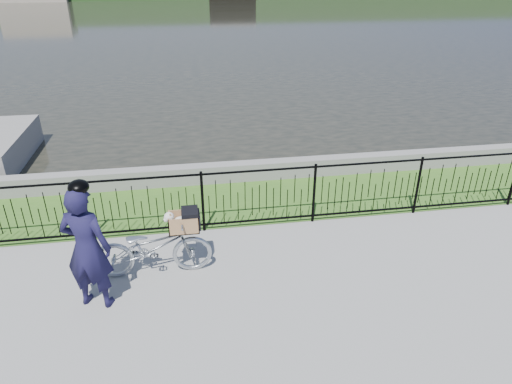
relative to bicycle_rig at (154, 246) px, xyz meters
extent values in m
plane|color=gray|center=(1.81, -0.48, -0.48)|extent=(120.00, 120.00, 0.00)
cube|color=#3C6820|center=(1.81, 2.12, -0.47)|extent=(60.00, 2.00, 0.01)
plane|color=#28271F|center=(1.81, 32.52, -0.48)|extent=(120.00, 120.00, 0.00)
cube|color=gray|center=(1.81, 3.12, -0.28)|extent=(60.00, 0.30, 0.40)
imported|color=#A7ADB3|center=(-0.02, 0.00, -0.01)|extent=(1.77, 0.62, 0.93)
cube|color=black|center=(0.48, 0.00, 0.24)|extent=(0.38, 0.18, 0.02)
cube|color=#A3774B|center=(0.48, 0.00, 0.25)|extent=(0.45, 0.29, 0.01)
cube|color=#A3774B|center=(0.48, 0.14, 0.38)|extent=(0.45, 0.01, 0.28)
cube|color=#A3774B|center=(0.48, -0.14, 0.38)|extent=(0.45, 0.02, 0.28)
cube|color=#A3774B|center=(0.69, 0.00, 0.38)|extent=(0.02, 0.29, 0.28)
cube|color=#A3774B|center=(0.26, 0.00, 0.38)|extent=(0.02, 0.29, 0.28)
cube|color=black|center=(0.58, 0.00, 0.55)|extent=(0.25, 0.31, 0.06)
cube|color=black|center=(0.71, 0.00, 0.41)|extent=(0.02, 0.31, 0.22)
ellipsoid|color=silver|center=(0.46, 0.00, 0.37)|extent=(0.31, 0.22, 0.20)
sphere|color=silver|center=(0.27, -0.02, 0.50)|extent=(0.15, 0.15, 0.15)
sphere|color=silver|center=(0.22, -0.04, 0.47)|extent=(0.07, 0.07, 0.07)
sphere|color=black|center=(0.20, -0.05, 0.46)|extent=(0.02, 0.02, 0.02)
cone|color=#A17943|center=(0.27, 0.04, 0.56)|extent=(0.06, 0.08, 0.08)
cone|color=#A17943|center=(0.29, -0.06, 0.56)|extent=(0.06, 0.08, 0.08)
imported|color=#161335|center=(-0.80, -0.58, 0.43)|extent=(0.76, 0.61, 1.82)
ellipsoid|color=black|center=(-0.80, -0.58, 1.32)|extent=(0.26, 0.29, 0.18)
camera|label=1|loc=(0.59, -5.92, 3.83)|focal=32.00mm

